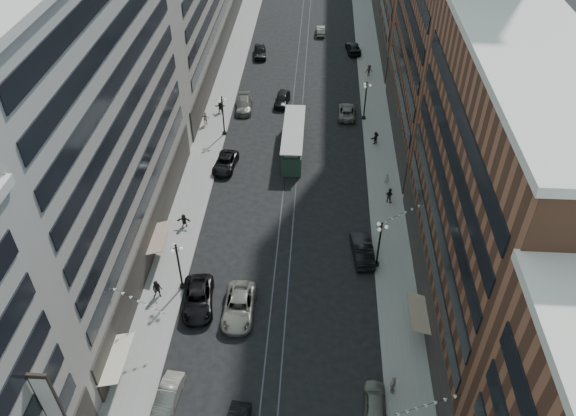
% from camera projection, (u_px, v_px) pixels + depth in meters
% --- Properties ---
extents(ground, '(220.00, 220.00, 0.00)m').
position_uv_depth(ground, '(296.00, 117.00, 77.14)').
color(ground, black).
rests_on(ground, ground).
extents(sidewalk_west, '(4.00, 180.00, 0.15)m').
position_uv_depth(sidewalk_west, '(227.00, 81.00, 85.28)').
color(sidewalk_west, gray).
rests_on(sidewalk_west, ground).
extents(sidewalk_east, '(4.00, 180.00, 0.15)m').
position_uv_depth(sidewalk_east, '(373.00, 85.00, 84.28)').
color(sidewalk_east, gray).
rests_on(sidewalk_east, ground).
extents(rail_west, '(0.12, 180.00, 0.02)m').
position_uv_depth(rail_west, '(295.00, 83.00, 84.85)').
color(rail_west, '#2D2D33').
rests_on(rail_west, ground).
extents(rail_east, '(0.12, 180.00, 0.02)m').
position_uv_depth(rail_east, '(304.00, 84.00, 84.79)').
color(rail_east, '#2D2D33').
rests_on(rail_east, ground).
extents(building_west_mid, '(8.00, 36.00, 28.00)m').
position_uv_depth(building_west_mid, '(86.00, 130.00, 48.23)').
color(building_west_mid, gray).
rests_on(building_west_mid, ground).
extents(building_east_mid, '(8.00, 30.00, 24.00)m').
position_uv_depth(building_east_mid, '(494.00, 199.00, 44.11)').
color(building_east_mid, brown).
rests_on(building_east_mid, ground).
extents(lamppost_sw_far, '(1.03, 1.14, 5.52)m').
position_uv_depth(lamppost_sw_far, '(179.00, 265.00, 50.99)').
color(lamppost_sw_far, black).
rests_on(lamppost_sw_far, sidewalk_west).
extents(lamppost_sw_mid, '(1.03, 1.14, 5.52)m').
position_uv_depth(lamppost_sw_mid, '(223.00, 114.00, 71.74)').
color(lamppost_sw_mid, black).
rests_on(lamppost_sw_mid, sidewalk_west).
extents(lamppost_se_far, '(1.03, 1.14, 5.52)m').
position_uv_depth(lamppost_se_far, '(379.00, 243.00, 53.22)').
color(lamppost_se_far, black).
rests_on(lamppost_se_far, sidewalk_east).
extents(lamppost_se_mid, '(1.03, 1.14, 5.52)m').
position_uv_depth(lamppost_se_mid, '(365.00, 99.00, 74.75)').
color(lamppost_se_mid, black).
rests_on(lamppost_se_mid, sidewalk_east).
extents(streetcar, '(2.57, 11.63, 3.22)m').
position_uv_depth(streetcar, '(293.00, 140.00, 69.97)').
color(streetcar, '#273E30').
rests_on(streetcar, ground).
extents(car_1, '(1.96, 4.42, 1.41)m').
position_uv_depth(car_1, '(168.00, 396.00, 43.39)').
color(car_1, gray).
rests_on(car_1, ground).
extents(car_2, '(3.45, 6.16, 1.63)m').
position_uv_depth(car_2, '(198.00, 299.00, 50.85)').
color(car_2, black).
rests_on(car_2, ground).
extents(car_4, '(1.84, 4.23, 1.42)m').
position_uv_depth(car_4, '(375.00, 403.00, 42.96)').
color(car_4, '#67665B').
rests_on(car_4, ground).
extents(pedestrian_2, '(0.95, 0.53, 1.95)m').
position_uv_depth(pedestrian_2, '(157.00, 289.00, 51.34)').
color(pedestrian_2, black).
rests_on(pedestrian_2, sidewalk_west).
extents(pedestrian_4, '(0.90, 1.23, 1.92)m').
position_uv_depth(pedestrian_4, '(393.00, 385.00, 43.73)').
color(pedestrian_4, '#A39A87').
rests_on(pedestrian_4, sidewalk_east).
extents(car_7, '(2.93, 5.41, 1.44)m').
position_uv_depth(car_7, '(225.00, 163.00, 67.53)').
color(car_7, black).
rests_on(car_7, ground).
extents(car_8, '(2.53, 5.38, 1.52)m').
position_uv_depth(car_8, '(244.00, 105.00, 78.38)').
color(car_8, '#626157').
rests_on(car_8, ground).
extents(car_9, '(2.54, 5.08, 1.66)m').
position_uv_depth(car_9, '(260.00, 52.00, 91.70)').
color(car_9, black).
rests_on(car_9, ground).
extents(car_10, '(2.44, 5.47, 1.74)m').
position_uv_depth(car_10, '(362.00, 250.00, 55.73)').
color(car_10, black).
rests_on(car_10, ground).
extents(car_11, '(2.48, 5.15, 1.41)m').
position_uv_depth(car_11, '(347.00, 111.00, 77.03)').
color(car_11, '#68665C').
rests_on(car_11, ground).
extents(car_12, '(2.80, 5.50, 1.53)m').
position_uv_depth(car_12, '(353.00, 48.00, 93.01)').
color(car_12, black).
rests_on(car_12, ground).
extents(car_13, '(2.35, 4.86, 1.60)m').
position_uv_depth(car_13, '(282.00, 99.00, 79.53)').
color(car_13, black).
rests_on(car_13, ground).
extents(car_14, '(1.55, 4.22, 1.38)m').
position_uv_depth(car_14, '(321.00, 30.00, 98.82)').
color(car_14, slate).
rests_on(car_14, ground).
extents(pedestrian_5, '(1.46, 0.44, 1.57)m').
position_uv_depth(pedestrian_5, '(184.00, 220.00, 59.05)').
color(pedestrian_5, black).
rests_on(pedestrian_5, sidewalk_west).
extents(pedestrian_6, '(1.09, 0.52, 1.83)m').
position_uv_depth(pedestrian_6, '(206.00, 119.00, 74.84)').
color(pedestrian_6, '#AEA490').
rests_on(pedestrian_6, sidewalk_west).
extents(pedestrian_7, '(0.99, 0.87, 1.79)m').
position_uv_depth(pedestrian_7, '(389.00, 195.00, 62.19)').
color(pedestrian_7, black).
rests_on(pedestrian_7, sidewalk_east).
extents(pedestrian_8, '(0.54, 0.36, 1.49)m').
position_uv_depth(pedestrian_8, '(386.00, 179.00, 64.73)').
color(pedestrian_8, '#B4AC95').
rests_on(pedestrian_8, sidewalk_east).
extents(pedestrian_9, '(1.22, 0.76, 1.75)m').
position_uv_depth(pedestrian_9, '(369.00, 71.00, 85.92)').
color(pedestrian_9, black).
rests_on(pedestrian_9, sidewalk_east).
extents(car_extra_0, '(2.79, 6.00, 1.66)m').
position_uv_depth(car_extra_0, '(239.00, 307.00, 50.13)').
color(car_extra_0, slate).
rests_on(car_extra_0, ground).
extents(pedestrian_extra_1, '(1.36, 1.45, 1.67)m').
position_uv_depth(pedestrian_extra_1, '(376.00, 138.00, 71.34)').
color(pedestrian_extra_1, black).
rests_on(pedestrian_extra_1, sidewalk_east).
extents(pedestrian_extra_2, '(1.53, 0.60, 1.60)m').
position_uv_depth(pedestrian_extra_2, '(220.00, 107.00, 77.51)').
color(pedestrian_extra_2, black).
rests_on(pedestrian_extra_2, sidewalk_west).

